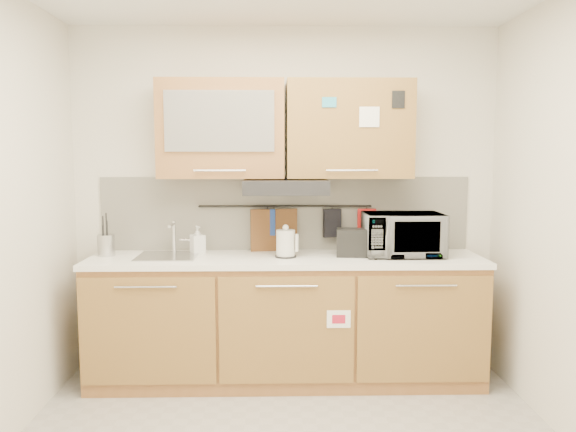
{
  "coord_description": "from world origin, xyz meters",
  "views": [
    {
      "loc": [
        -0.07,
        -2.78,
        1.65
      ],
      "look_at": [
        0.01,
        1.05,
        1.23
      ],
      "focal_mm": 35.0,
      "sensor_mm": 36.0,
      "label": 1
    }
  ],
  "objects": [
    {
      "name": "kettle",
      "position": [
        -0.0,
        1.17,
        1.01
      ],
      "size": [
        0.18,
        0.17,
        0.24
      ],
      "rotation": [
        0.0,
        0.0,
        -0.29
      ],
      "color": "silver",
      "rests_on": "countertop"
    },
    {
      "name": "cutting_board",
      "position": [
        -0.09,
        1.44,
        1.02
      ],
      "size": [
        0.36,
        0.09,
        0.44
      ],
      "primitive_type": "cube",
      "rotation": [
        0.0,
        0.0,
        0.18
      ],
      "color": "brown",
      "rests_on": "utensil_rail"
    },
    {
      "name": "utensil_rail",
      "position": [
        0.0,
        1.45,
        1.26
      ],
      "size": [
        1.3,
        0.02,
        0.02
      ],
      "primitive_type": "cylinder",
      "rotation": [
        0.0,
        1.57,
        0.0
      ],
      "color": "black",
      "rests_on": "backsplash"
    },
    {
      "name": "upper_cabinets",
      "position": [
        -0.0,
        1.32,
        1.83
      ],
      "size": [
        1.82,
        0.37,
        0.7
      ],
      "color": "#B0723E",
      "rests_on": "wall_back"
    },
    {
      "name": "toaster",
      "position": [
        0.5,
        1.2,
        1.02
      ],
      "size": [
        0.28,
        0.19,
        0.2
      ],
      "rotation": [
        0.0,
        0.0,
        -0.11
      ],
      "color": "black",
      "rests_on": "countertop"
    },
    {
      "name": "range_hood",
      "position": [
        0.0,
        1.25,
        1.42
      ],
      "size": [
        0.6,
        0.46,
        0.1
      ],
      "primitive_type": "cube",
      "color": "black",
      "rests_on": "upper_cabinets"
    },
    {
      "name": "dark_pouch",
      "position": [
        0.36,
        1.44,
        1.13
      ],
      "size": [
        0.14,
        0.08,
        0.22
      ],
      "primitive_type": "cube",
      "rotation": [
        0.0,
        0.0,
        0.36
      ],
      "color": "black",
      "rests_on": "utensil_rail"
    },
    {
      "name": "base_cabinet",
      "position": [
        0.0,
        1.19,
        0.41
      ],
      "size": [
        2.8,
        0.64,
        0.88
      ],
      "color": "#B0723E",
      "rests_on": "floor"
    },
    {
      "name": "microwave",
      "position": [
        0.85,
        1.22,
        1.07
      ],
      "size": [
        0.56,
        0.38,
        0.31
      ],
      "primitive_type": "imported",
      "rotation": [
        0.0,
        0.0,
        0.01
      ],
      "color": "#999999",
      "rests_on": "countertop"
    },
    {
      "name": "oven_mitt",
      "position": [
        -0.13,
        1.44,
        1.14
      ],
      "size": [
        0.12,
        0.05,
        0.2
      ],
      "primitive_type": "cube",
      "rotation": [
        0.0,
        0.0,
        -0.19
      ],
      "color": "navy",
      "rests_on": "utensil_rail"
    },
    {
      "name": "backsplash",
      "position": [
        0.0,
        1.49,
        1.2
      ],
      "size": [
        2.8,
        0.02,
        0.56
      ],
      "primitive_type": "cube",
      "color": "silver",
      "rests_on": "countertop"
    },
    {
      "name": "utensil_crock",
      "position": [
        -1.3,
        1.25,
        1.0
      ],
      "size": [
        0.14,
        0.14,
        0.31
      ],
      "rotation": [
        0.0,
        0.0,
        0.19
      ],
      "color": "#B3B4B8",
      "rests_on": "countertop"
    },
    {
      "name": "wall_back",
      "position": [
        0.0,
        1.5,
        1.3
      ],
      "size": [
        3.2,
        0.0,
        3.2
      ],
      "primitive_type": "plane",
      "rotation": [
        1.57,
        0.0,
        0.0
      ],
      "color": "silver",
      "rests_on": "ground"
    },
    {
      "name": "soap_bottle",
      "position": [
        -0.65,
        1.34,
        1.02
      ],
      "size": [
        0.13,
        0.13,
        0.2
      ],
      "primitive_type": "imported",
      "rotation": [
        0.0,
        0.0,
        0.52
      ],
      "color": "#999999",
      "rests_on": "countertop"
    },
    {
      "name": "pot_holder",
      "position": [
        0.62,
        1.44,
        1.15
      ],
      "size": [
        0.14,
        0.03,
        0.17
      ],
      "primitive_type": "cube",
      "rotation": [
        0.0,
        0.0,
        -0.03
      ],
      "color": "#B01917",
      "rests_on": "utensil_rail"
    },
    {
      "name": "sink",
      "position": [
        -0.85,
        1.21,
        0.92
      ],
      "size": [
        0.42,
        0.4,
        0.26
      ],
      "color": "silver",
      "rests_on": "countertop"
    },
    {
      "name": "countertop",
      "position": [
        0.0,
        1.19,
        0.9
      ],
      "size": [
        2.82,
        0.62,
        0.04
      ],
      "primitive_type": "cube",
      "color": "white",
      "rests_on": "base_cabinet"
    }
  ]
}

